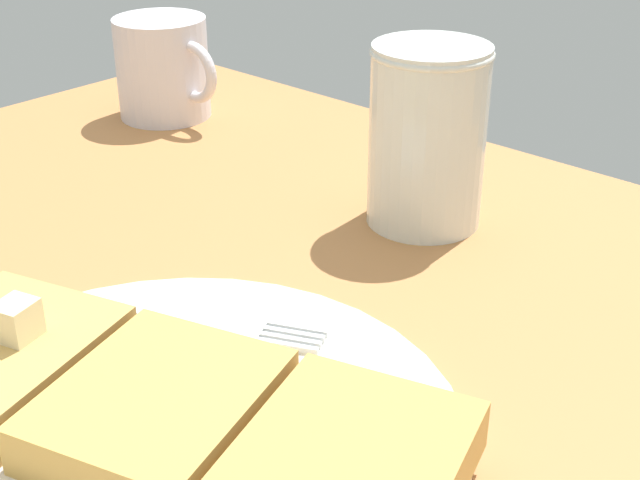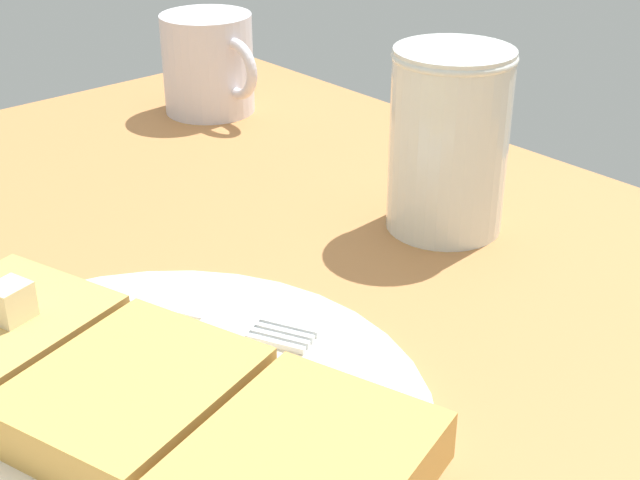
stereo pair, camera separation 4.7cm
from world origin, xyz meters
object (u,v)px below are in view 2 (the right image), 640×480
fork (191,313)px  coffee_mug (209,64)px  syrup_jar (448,151)px  plate (137,428)px

fork → coffee_mug: (-29.18, 21.93, 2.92)cm
syrup_jar → coffee_mug: syrup_jar is taller
plate → fork: fork is taller
plate → syrup_jar: 27.51cm
plate → coffee_mug: (-34.63, 28.54, 3.62)cm
plate → fork: bearing=129.5°
fork → coffee_mug: size_ratio=1.41×
coffee_mug → syrup_jar: bearing=-3.9°
plate → fork: (-5.45, 6.61, 0.70)cm
fork → syrup_jar: size_ratio=1.27×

